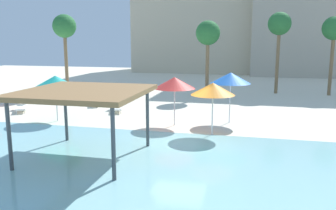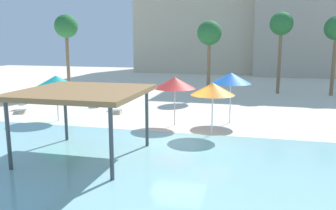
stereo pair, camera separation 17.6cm
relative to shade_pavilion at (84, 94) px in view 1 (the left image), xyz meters
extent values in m
plane|color=beige|center=(3.00, 2.83, -2.51)|extent=(80.00, 80.00, 0.00)
cube|color=#8CC6CC|center=(3.00, -2.42, -2.49)|extent=(44.00, 13.50, 0.04)
cylinder|color=#42474C|center=(-1.90, 1.90, -1.27)|extent=(0.14, 0.14, 2.49)
cylinder|color=#42474C|center=(1.90, 1.90, -1.27)|extent=(0.14, 0.14, 2.49)
cylinder|color=#42474C|center=(-1.90, -1.90, -1.27)|extent=(0.14, 0.14, 2.49)
cylinder|color=#42474C|center=(1.90, -1.90, -1.27)|extent=(0.14, 0.14, 2.49)
cube|color=olive|center=(0.00, 0.00, 0.07)|extent=(4.51, 4.51, 0.18)
cylinder|color=silver|center=(2.19, 5.95, -1.52)|extent=(0.06, 0.06, 1.99)
cone|color=red|center=(2.19, 5.95, -0.22)|extent=(2.19, 2.19, 0.60)
cylinder|color=silver|center=(-4.45, 5.42, -1.55)|extent=(0.06, 0.06, 1.91)
cone|color=teal|center=(-4.45, 5.42, -0.27)|extent=(2.36, 2.36, 0.65)
cylinder|color=silver|center=(5.01, 7.27, -1.42)|extent=(0.06, 0.06, 2.18)
cone|color=blue|center=(5.01, 7.27, -0.03)|extent=(2.17, 2.17, 0.60)
cylinder|color=silver|center=(4.37, 4.37, -1.53)|extent=(0.06, 0.06, 1.96)
cone|color=orange|center=(4.37, 4.37, -0.26)|extent=(2.09, 2.09, 0.57)
cylinder|color=white|center=(-3.89, 9.75, -2.40)|extent=(0.05, 0.05, 0.22)
cylinder|color=white|center=(-4.31, 9.52, -2.40)|extent=(0.05, 0.05, 0.22)
cylinder|color=white|center=(-4.58, 11.01, -2.40)|extent=(0.05, 0.05, 0.22)
cylinder|color=white|center=(-5.00, 10.78, -2.40)|extent=(0.05, 0.05, 0.22)
cube|color=white|center=(-4.45, 10.27, -2.24)|extent=(1.39, 1.87, 0.10)
cube|color=white|center=(-4.80, 10.92, -1.96)|extent=(0.77, 0.73, 0.40)
cylinder|color=white|center=(-7.51, 6.77, -2.40)|extent=(0.05, 0.05, 0.22)
cylinder|color=white|center=(-7.92, 6.52, -2.40)|extent=(0.05, 0.05, 0.22)
cylinder|color=white|center=(-8.26, 8.00, -2.40)|extent=(0.05, 0.05, 0.22)
cylinder|color=white|center=(-8.67, 7.75, -2.40)|extent=(0.05, 0.05, 0.22)
cube|color=white|center=(-8.09, 7.26, -2.24)|extent=(1.45, 1.85, 0.10)
cube|color=white|center=(-8.47, 7.90, -1.96)|extent=(0.78, 0.75, 0.40)
cylinder|color=white|center=(-1.67, 8.05, -2.40)|extent=(0.05, 0.05, 0.22)
cylinder|color=white|center=(-2.12, 7.89, -2.40)|extent=(0.05, 0.05, 0.22)
cylinder|color=white|center=(-2.17, 9.40, -2.40)|extent=(0.05, 0.05, 0.22)
cylinder|color=white|center=(-2.62, 9.24, -2.40)|extent=(0.05, 0.05, 0.22)
cube|color=white|center=(-2.15, 8.65, -2.24)|extent=(1.18, 1.90, 0.10)
cube|color=white|center=(-2.40, 9.34, -1.96)|extent=(0.74, 0.68, 0.40)
cylinder|color=brown|center=(-8.89, 14.58, 0.12)|extent=(0.28, 0.28, 5.26)
sphere|color=#286B33|center=(-8.89, 14.58, 3.10)|extent=(1.90, 1.90, 1.90)
cylinder|color=brown|center=(8.20, 19.12, 0.23)|extent=(0.28, 0.28, 5.47)
sphere|color=#286B33|center=(8.20, 19.12, 3.31)|extent=(1.90, 1.90, 1.90)
cylinder|color=brown|center=(12.40, 18.99, 0.03)|extent=(0.28, 0.28, 5.07)
sphere|color=#286B33|center=(12.40, 18.99, 2.91)|extent=(1.90, 1.90, 1.90)
cylinder|color=brown|center=(2.68, 15.84, -0.17)|extent=(0.28, 0.28, 4.69)
sphere|color=#286B33|center=(2.68, 15.84, 2.53)|extent=(1.90, 1.90, 1.90)
cube|color=beige|center=(-0.55, 40.49, 4.79)|extent=(19.40, 11.59, 14.59)
camera|label=1|loc=(6.07, -11.95, 2.00)|focal=37.56mm
camera|label=2|loc=(6.24, -11.91, 2.00)|focal=37.56mm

